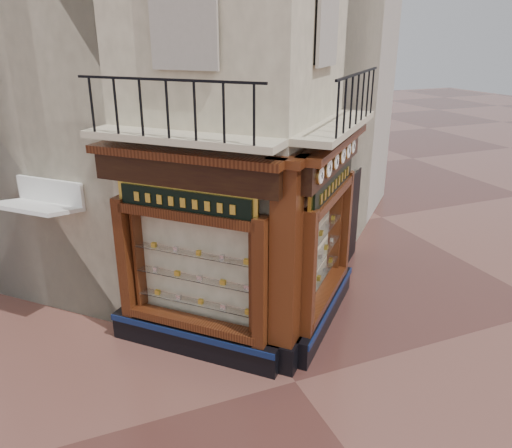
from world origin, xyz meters
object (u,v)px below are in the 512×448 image
clock_e (348,150)px  signboard_left (185,202)px  clock_d (342,155)px  clock_f (352,146)px  signboard_right (333,183)px  clock_c (335,161)px  corner_pilaster (286,272)px  clock_a (320,175)px  clock_b (328,168)px  awning (54,323)px

clock_e → signboard_left: 3.53m
clock_d → clock_e: 0.46m
clock_f → signboard_right: (-0.85, -0.69, -0.52)m
clock_c → signboard_right: bearing=18.5°
corner_pilaster → signboard_right: bearing=-10.2°
clock_a → signboard_left: 2.35m
clock_c → signboard_right: size_ratio=0.15×
clock_f → signboard_left: 3.87m
clock_c → clock_e: bearing=0.0°
clock_b → corner_pilaster: bearing=154.8°
corner_pilaster → clock_d: (1.68, 1.08, 1.67)m
clock_f → corner_pilaster: bearing=171.5°
signboard_right → awning: bearing=112.8°
corner_pilaster → signboard_left: 2.12m
clock_e → signboard_left: (-3.47, -0.39, -0.52)m
clock_a → clock_b: clock_b is taller
clock_d → signboard_right: clock_d is taller
corner_pilaster → signboard_right: 2.12m
signboard_right → clock_a: bearing=-175.4°
clock_a → clock_d: 1.56m
signboard_left → signboard_right: (2.92, 0.00, -0.00)m
clock_e → signboard_right: 0.85m
clock_d → clock_f: clock_d is taller
clock_b → signboard_left: (-2.40, 0.67, -0.52)m
clock_c → awning: size_ratio=0.19×
clock_c → signboard_right: 0.63m
corner_pilaster → clock_f: bearing=-8.5°
corner_pilaster → clock_a: corner_pilaster is taller
clock_a → clock_d: bearing=0.0°
corner_pilaster → signboard_right: corner_pilaster is taller
clock_f → signboard_right: bearing=174.2°
clock_c → clock_e: (0.70, 0.70, 0.00)m
clock_f → signboard_left: (-3.77, -0.69, -0.52)m
clock_a → signboard_left: clock_a is taller
clock_a → clock_d: (1.10, 1.10, 0.00)m
clock_e → clock_f: (0.30, 0.30, -0.00)m
clock_b → signboard_right: clock_b is taller
clock_d → clock_e: clock_e is taller
clock_a → signboard_left: size_ratio=0.16×
clock_e → signboard_left: size_ratio=0.17×
corner_pilaster → clock_f: corner_pilaster is taller
clock_c → clock_f: (1.01, 1.01, -0.00)m
clock_d → clock_f: 0.90m
clock_a → clock_e: (1.43, 1.43, 0.00)m
corner_pilaster → clock_c: (1.31, 0.70, 1.67)m
clock_a → awning: clock_a is taller
clock_d → clock_c: bearing=-180.0°
corner_pilaster → clock_a: 1.77m
clock_a → awning: bearing=99.2°
clock_b → clock_e: 1.51m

